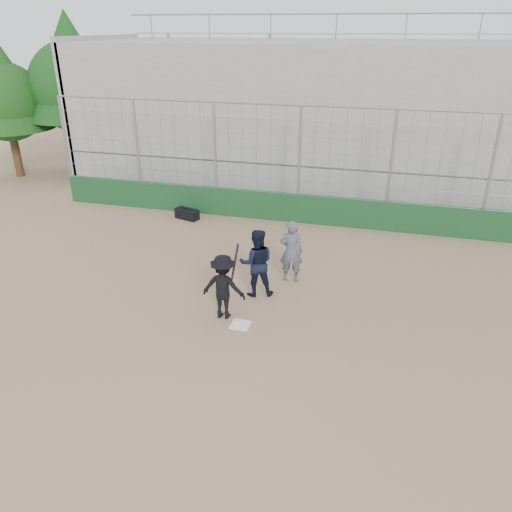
% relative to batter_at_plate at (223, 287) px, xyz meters
% --- Properties ---
extents(ground, '(90.00, 90.00, 0.00)m').
position_rel_batter_at_plate_xyz_m(ground, '(0.49, -0.29, -0.80)').
color(ground, brown).
rests_on(ground, ground).
extents(home_plate, '(0.44, 0.44, 0.02)m').
position_rel_batter_at_plate_xyz_m(home_plate, '(0.49, -0.29, -0.79)').
color(home_plate, white).
rests_on(home_plate, ground).
extents(backstop, '(18.10, 0.25, 4.04)m').
position_rel_batter_at_plate_xyz_m(backstop, '(0.49, 6.71, 0.16)').
color(backstop, '#123B1B').
rests_on(backstop, ground).
extents(bleachers, '(20.25, 6.70, 6.98)m').
position_rel_batter_at_plate_xyz_m(bleachers, '(0.49, 11.66, 2.12)').
color(bleachers, gray).
rests_on(bleachers, ground).
extents(tree_left, '(4.48, 4.48, 7.00)m').
position_rel_batter_at_plate_xyz_m(tree_left, '(-10.51, 10.71, 3.59)').
color(tree_left, '#392114').
rests_on(tree_left, ground).
extents(tree_right, '(3.84, 3.84, 6.00)m').
position_rel_batter_at_plate_xyz_m(tree_right, '(-13.01, 9.21, 2.96)').
color(tree_right, '#3B2515').
rests_on(tree_right, ground).
extents(batter_at_plate, '(1.04, 0.74, 1.77)m').
position_rel_batter_at_plate_xyz_m(batter_at_plate, '(0.00, 0.00, 0.00)').
color(batter_at_plate, black).
rests_on(batter_at_plate, ground).
extents(catcher_crouched, '(1.06, 0.94, 1.22)m').
position_rel_batter_at_plate_xyz_m(catcher_crouched, '(0.48, 1.20, -0.19)').
color(catcher_crouched, black).
rests_on(catcher_crouched, ground).
extents(umpire, '(0.66, 0.47, 1.55)m').
position_rel_batter_at_plate_xyz_m(umpire, '(1.15, 2.24, -0.02)').
color(umpire, '#4A515E').
rests_on(umpire, ground).
extents(equipment_bag, '(0.93, 0.60, 0.41)m').
position_rel_batter_at_plate_xyz_m(equipment_bag, '(-3.39, 5.96, -0.61)').
color(equipment_bag, black).
rests_on(equipment_bag, ground).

